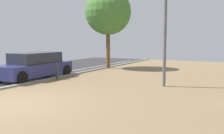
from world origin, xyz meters
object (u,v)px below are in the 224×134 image
object	(u,v)px
lamp_post	(165,9)
street_tree	(108,12)
bollard_far	(57,71)
parked_car_near	(35,66)

from	to	relation	value
lamp_post	street_tree	bearing A→B (deg)	137.39
street_tree	bollard_far	size ratio (longest dim) A/B	6.57
parked_car_near	bollard_far	size ratio (longest dim) A/B	5.02
parked_car_near	lamp_post	size ratio (longest dim) A/B	0.71
street_tree	bollard_far	xyz separation A→B (m)	(0.20, -5.96, -3.64)
lamp_post	bollard_far	size ratio (longest dim) A/B	7.03
parked_car_near	street_tree	xyz separation A→B (m)	(1.12, 6.20, 3.41)
parked_car_near	street_tree	distance (m)	7.16
lamp_post	street_tree	xyz separation A→B (m)	(-5.77, 5.31, 0.67)
lamp_post	bollard_far	xyz separation A→B (m)	(-5.57, -0.65, -2.97)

